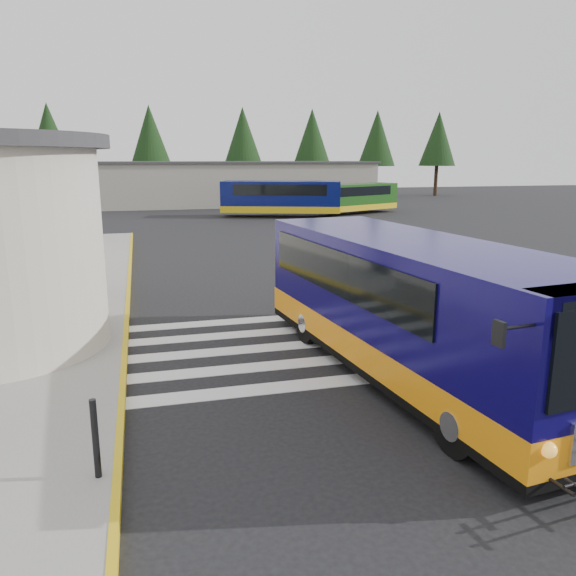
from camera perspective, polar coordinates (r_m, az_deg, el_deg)
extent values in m
plane|color=black|center=(14.43, 0.14, -4.85)|extent=(140.00, 140.00, 0.00)
cube|color=gold|center=(17.82, -15.97, -1.63)|extent=(0.12, 34.00, 0.16)
cube|color=black|center=(18.78, -23.58, 2.17)|extent=(0.08, 1.20, 2.20)
cube|color=#38383A|center=(18.54, -22.47, 6.21)|extent=(1.20, 1.80, 0.12)
cube|color=silver|center=(11.41, 1.88, -9.78)|extent=(8.00, 0.55, 0.01)
cube|color=silver|center=(12.48, 0.29, -7.72)|extent=(8.00, 0.55, 0.01)
cube|color=silver|center=(13.58, -1.04, -5.99)|extent=(8.00, 0.55, 0.01)
cube|color=silver|center=(14.69, -2.16, -4.52)|extent=(8.00, 0.55, 0.01)
cube|color=silver|center=(15.81, -3.11, -3.25)|extent=(8.00, 0.55, 0.01)
cube|color=gray|center=(56.15, -5.08, 10.46)|extent=(26.00, 8.00, 4.00)
cube|color=#38383A|center=(56.09, -5.12, 12.60)|extent=(26.40, 8.40, 0.20)
cylinder|color=black|center=(63.89, -22.72, 9.64)|extent=(0.44, 0.44, 3.60)
cone|color=black|center=(63.88, -23.12, 14.11)|extent=(4.40, 4.40, 6.40)
cylinder|color=black|center=(63.35, -13.60, 10.25)|extent=(0.44, 0.44, 3.60)
cone|color=black|center=(63.34, -13.85, 14.77)|extent=(4.40, 4.40, 6.40)
cylinder|color=black|center=(64.37, -4.53, 10.60)|extent=(0.44, 0.44, 3.60)
cone|color=black|center=(64.36, -4.61, 15.05)|extent=(4.40, 4.40, 6.40)
cylinder|color=black|center=(66.28, 2.41, 10.70)|extent=(0.44, 0.44, 3.60)
cone|color=black|center=(66.27, 2.46, 15.02)|extent=(4.40, 4.40, 6.40)
cylinder|color=black|center=(69.06, 8.88, 10.65)|extent=(0.44, 0.44, 3.60)
cone|color=black|center=(69.05, 9.03, 14.80)|extent=(4.40, 4.40, 6.40)
cylinder|color=black|center=(72.62, 14.78, 10.49)|extent=(0.44, 0.44, 3.60)
cone|color=black|center=(72.61, 15.01, 14.43)|extent=(4.40, 4.40, 6.40)
cube|color=#0D064D|center=(11.72, 12.48, -1.10)|extent=(3.59, 9.53, 2.43)
cube|color=orange|center=(11.98, 12.26, -5.40)|extent=(3.62, 9.57, 0.58)
cube|color=black|center=(12.09, 12.18, -6.94)|extent=(3.61, 9.56, 0.23)
cube|color=black|center=(11.67, 4.97, 1.57)|extent=(0.79, 6.79, 0.93)
cube|color=black|center=(13.03, 15.41, 2.34)|extent=(0.79, 6.79, 0.93)
cylinder|color=black|center=(9.10, 16.97, -13.15)|extent=(0.42, 1.02, 0.99)
cylinder|color=black|center=(10.57, 26.92, -10.28)|extent=(0.42, 1.02, 0.99)
cylinder|color=black|center=(13.78, 2.10, -3.57)|extent=(0.42, 1.02, 0.99)
cylinder|color=black|center=(14.79, 10.24, -2.61)|extent=(0.42, 1.02, 0.99)
cube|color=black|center=(7.01, 20.64, -4.36)|extent=(0.07, 0.19, 0.31)
cylinder|color=black|center=(8.29, -18.97, -14.28)|extent=(0.09, 0.09, 1.14)
cube|color=#070E52|center=(44.26, -0.69, 9.29)|extent=(9.48, 5.48, 2.34)
cube|color=gold|center=(44.34, -0.69, 8.07)|extent=(9.52, 5.52, 0.51)
cube|color=black|center=(44.23, -0.70, 10.02)|extent=(7.58, 4.84, 0.81)
cube|color=#194713|center=(47.16, 6.78, 9.21)|extent=(8.29, 5.41, 2.07)
cube|color=gold|center=(47.22, 6.75, 8.20)|extent=(8.33, 5.45, 0.45)
cube|color=black|center=(47.13, 6.79, 9.81)|extent=(6.68, 4.70, 0.72)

